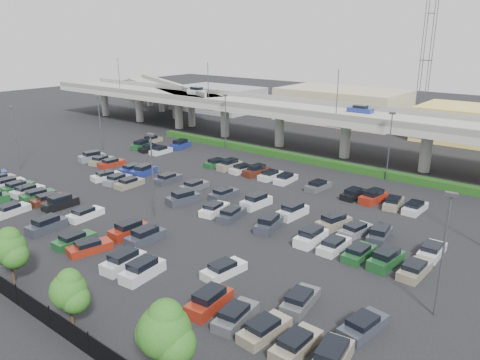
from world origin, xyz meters
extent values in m
plane|color=black|center=(0.00, 0.00, 0.00)|extent=(280.00, 280.00, 0.00)
cube|color=#989890|center=(0.00, 32.00, 7.25)|extent=(150.00, 13.00, 1.10)
cube|color=slate|center=(0.00, 25.75, 8.30)|extent=(150.00, 0.50, 1.00)
cube|color=slate|center=(0.00, 38.25, 8.30)|extent=(150.00, 0.50, 1.00)
cylinder|color=#989890|center=(-65.00, 32.00, 3.35)|extent=(1.80, 1.80, 6.70)
cube|color=slate|center=(-65.00, 32.00, 6.50)|extent=(2.60, 9.75, 0.50)
cylinder|color=#989890|center=(-51.00, 32.00, 3.35)|extent=(1.80, 1.80, 6.70)
cube|color=slate|center=(-51.00, 32.00, 6.50)|extent=(2.60, 9.75, 0.50)
cylinder|color=#989890|center=(-37.00, 32.00, 3.35)|extent=(1.80, 1.80, 6.70)
cube|color=slate|center=(-37.00, 32.00, 6.50)|extent=(2.60, 9.75, 0.50)
cylinder|color=#989890|center=(-23.00, 32.00, 3.35)|extent=(1.80, 1.80, 6.70)
cube|color=slate|center=(-23.00, 32.00, 6.50)|extent=(2.60, 9.75, 0.50)
cylinder|color=#989890|center=(-9.00, 32.00, 3.35)|extent=(1.80, 1.80, 6.70)
cube|color=slate|center=(-9.00, 32.00, 6.50)|extent=(2.60, 9.75, 0.50)
cylinder|color=#989890|center=(5.00, 32.00, 3.35)|extent=(1.80, 1.80, 6.70)
cube|color=slate|center=(5.00, 32.00, 6.50)|extent=(2.60, 9.75, 0.50)
cylinder|color=#989890|center=(19.00, 32.00, 3.35)|extent=(1.80, 1.80, 6.70)
cube|color=slate|center=(19.00, 32.00, 6.50)|extent=(2.60, 9.75, 0.50)
cube|color=silver|center=(-34.00, 35.00, 8.32)|extent=(4.40, 1.82, 1.05)
cube|color=black|center=(-34.00, 35.00, 9.14)|extent=(2.60, 1.60, 0.65)
cube|color=navy|center=(6.00, 35.00, 8.21)|extent=(4.40, 1.82, 0.82)
cube|color=black|center=(6.00, 35.00, 8.84)|extent=(2.30, 1.60, 0.50)
cylinder|color=#4A4A4E|center=(-50.00, 25.90, 11.80)|extent=(0.14, 0.14, 8.00)
cylinder|color=#4A4A4E|center=(-22.00, 25.90, 11.80)|extent=(0.14, 0.14, 8.00)
cylinder|color=#4A4A4E|center=(6.00, 25.90, 11.80)|extent=(0.14, 0.14, 8.00)
cube|color=#989890|center=(-52.00, 43.00, 7.25)|extent=(50.93, 30.13, 1.10)
cube|color=slate|center=(-52.00, 43.00, 8.30)|extent=(47.34, 22.43, 1.00)
cylinder|color=#989890|center=(-69.22, 51.03, 3.35)|extent=(1.60, 1.60, 6.70)
cylinder|color=#989890|center=(-58.34, 45.96, 3.35)|extent=(1.60, 1.60, 6.70)
cylinder|color=#989890|center=(-47.47, 40.89, 3.35)|extent=(1.60, 1.60, 6.70)
cylinder|color=#989890|center=(-36.59, 35.82, 3.35)|extent=(1.60, 1.60, 6.70)
cube|color=#163910|center=(0.00, 25.00, 0.55)|extent=(66.00, 1.60, 1.10)
cylinder|color=black|center=(6.00, -28.00, 1.00)|extent=(0.10, 0.10, 2.00)
cylinder|color=black|center=(11.00, -28.00, 1.00)|extent=(0.10, 0.10, 2.00)
cylinder|color=black|center=(16.00, -28.00, 1.00)|extent=(0.10, 0.10, 2.00)
cylinder|color=#332316|center=(2.00, -26.39, 0.99)|extent=(0.26, 0.26, 1.97)
sphere|color=#164913|center=(2.00, -26.39, 3.39)|extent=(3.07, 3.07, 3.07)
sphere|color=#164913|center=(2.71, -26.29, 2.85)|extent=(2.41, 2.41, 2.41)
sphere|color=#164913|center=(1.40, -26.47, 3.07)|extent=(2.41, 2.41, 2.41)
sphere|color=#164913|center=(2.04, -26.27, 4.27)|extent=(2.08, 2.08, 2.08)
cylinder|color=#332316|center=(12.00, -26.82, 0.90)|extent=(0.26, 0.26, 1.80)
sphere|color=#164913|center=(12.00, -26.82, 3.09)|extent=(2.79, 2.79, 2.79)
sphere|color=#164913|center=(12.65, -26.72, 2.59)|extent=(2.19, 2.19, 2.19)
sphere|color=#164913|center=(11.45, -26.90, 2.79)|extent=(2.19, 2.19, 2.19)
sphere|color=#164913|center=(12.04, -26.70, 3.89)|extent=(1.89, 1.89, 1.89)
sphere|color=#164913|center=(22.00, -26.38, 3.80)|extent=(3.43, 3.43, 3.43)
sphere|color=#164913|center=(22.80, -26.28, 3.19)|extent=(2.70, 2.70, 2.70)
sphere|color=#164913|center=(21.33, -26.46, 3.43)|extent=(2.70, 2.70, 2.70)
sphere|color=#164913|center=(22.04, -26.26, 4.78)|extent=(2.33, 2.33, 2.33)
cube|color=silver|center=(-14.50, -18.50, 0.41)|extent=(2.35, 4.59, 0.82)
cube|color=black|center=(-14.50, -18.70, 1.04)|extent=(1.88, 2.48, 0.50)
cube|color=#2F333E|center=(-6.25, -18.50, 0.53)|extent=(2.18, 4.54, 1.05)
cube|color=black|center=(-6.25, -18.50, 1.34)|extent=(1.81, 2.72, 0.65)
cube|color=#1B4D23|center=(-0.75, -18.50, 0.41)|extent=(1.90, 4.43, 0.82)
cube|color=black|center=(-0.75, -18.70, 1.04)|extent=(1.64, 2.33, 0.50)
cube|color=maroon|center=(2.00, -18.50, 0.41)|extent=(2.74, 4.69, 0.82)
cube|color=black|center=(2.00, -18.70, 1.04)|extent=(2.07, 2.60, 0.50)
cube|color=silver|center=(7.50, -18.50, 0.53)|extent=(2.19, 4.54, 1.05)
cube|color=black|center=(7.50, -18.50, 1.34)|extent=(1.82, 2.73, 0.65)
cube|color=silver|center=(10.25, -18.50, 0.53)|extent=(2.26, 4.56, 1.05)
cube|color=black|center=(10.25, -18.50, 1.34)|extent=(1.86, 2.75, 0.65)
cube|color=maroon|center=(18.50, -18.50, 0.53)|extent=(2.21, 4.55, 1.05)
cube|color=black|center=(18.50, -18.50, 1.34)|extent=(1.83, 2.73, 0.65)
cube|color=#494C50|center=(21.25, -18.50, 0.41)|extent=(2.37, 4.60, 0.82)
cube|color=black|center=(21.25, -18.70, 1.04)|extent=(1.89, 2.49, 0.50)
cube|color=gray|center=(24.00, -18.50, 0.41)|extent=(2.17, 4.53, 0.82)
cube|color=black|center=(24.00, -18.70, 1.04)|extent=(1.78, 2.42, 0.50)
cube|color=gray|center=(26.75, -18.50, 0.41)|extent=(1.93, 4.44, 0.82)
cube|color=black|center=(26.75, -18.70, 1.04)|extent=(1.66, 2.34, 0.50)
cube|color=gray|center=(29.50, -18.50, 0.53)|extent=(2.43, 4.61, 1.05)
cube|color=black|center=(29.50, -18.50, 1.34)|extent=(1.96, 2.80, 0.65)
cube|color=silver|center=(-25.50, -13.50, 0.41)|extent=(2.12, 4.51, 0.82)
cube|color=black|center=(-25.50, -13.70, 1.04)|extent=(1.76, 2.40, 0.50)
cube|color=#1B4D23|center=(-22.75, -13.50, 0.41)|extent=(2.17, 4.53, 0.82)
cube|color=black|center=(-22.75, -13.70, 1.04)|extent=(1.78, 2.42, 0.50)
cube|color=silver|center=(-20.00, -13.50, 0.41)|extent=(2.30, 4.58, 0.82)
cube|color=black|center=(-20.00, -13.70, 1.04)|extent=(1.85, 2.47, 0.50)
cube|color=#1B4D23|center=(-17.25, -13.50, 0.41)|extent=(2.21, 4.55, 0.82)
cube|color=black|center=(-17.25, -13.70, 1.04)|extent=(1.80, 2.43, 0.50)
cube|color=#481F13|center=(-14.50, -13.50, 0.41)|extent=(2.23, 4.55, 0.82)
cube|color=black|center=(-14.50, -13.70, 1.04)|extent=(1.81, 2.44, 0.50)
cube|color=black|center=(-11.75, -13.50, 0.53)|extent=(1.85, 4.41, 1.05)
cube|color=black|center=(-11.75, -13.50, 1.34)|extent=(1.62, 2.61, 0.65)
cube|color=white|center=(-6.25, -13.50, 0.41)|extent=(2.20, 4.54, 0.82)
cube|color=black|center=(-6.25, -13.70, 1.04)|extent=(1.80, 2.43, 0.50)
cube|color=maroon|center=(2.00, -13.50, 0.53)|extent=(1.90, 4.43, 1.05)
cube|color=black|center=(2.00, -13.50, 1.34)|extent=(1.65, 2.63, 0.65)
cube|color=#2F333E|center=(4.75, -13.50, 0.53)|extent=(1.83, 4.40, 1.05)
cube|color=black|center=(4.75, -13.50, 1.34)|extent=(1.60, 2.60, 0.65)
cube|color=silver|center=(15.75, -13.50, 0.41)|extent=(2.32, 4.58, 0.82)
cube|color=black|center=(15.75, -13.70, 1.04)|extent=(1.86, 2.47, 0.50)
cube|color=#494C50|center=(24.00, -13.50, 0.41)|extent=(2.41, 4.61, 0.82)
cube|color=black|center=(24.00, -13.70, 1.04)|extent=(1.90, 2.50, 0.50)
cube|color=#2F333E|center=(29.50, -13.50, 0.41)|extent=(2.43, 4.62, 0.82)
cube|color=black|center=(29.50, -13.70, 1.04)|extent=(1.91, 2.51, 0.50)
cube|color=silver|center=(-17.25, -2.50, 0.41)|extent=(2.57, 4.65, 0.82)
cube|color=black|center=(-17.25, -2.70, 1.04)|extent=(1.98, 2.55, 0.50)
cube|color=slate|center=(-14.50, -2.50, 0.41)|extent=(2.46, 4.62, 0.82)
cube|color=black|center=(-14.50, -2.70, 1.04)|extent=(1.93, 2.51, 0.50)
cube|color=gray|center=(-11.75, -2.50, 0.41)|extent=(2.02, 4.48, 0.82)
cube|color=black|center=(-11.75, -2.70, 1.04)|extent=(1.71, 2.37, 0.50)
cube|color=#2F333E|center=(-0.75, -2.50, 0.53)|extent=(2.68, 4.68, 1.05)
cube|color=black|center=(-0.75, -2.50, 1.34)|extent=(2.10, 2.87, 0.65)
cube|color=white|center=(4.75, -2.50, 0.41)|extent=(2.46, 4.62, 0.82)
cube|color=black|center=(4.75, -2.70, 1.04)|extent=(1.93, 2.52, 0.50)
cube|color=#2F333E|center=(7.50, -2.50, 0.41)|extent=(2.52, 4.64, 0.82)
cube|color=black|center=(7.50, -2.70, 1.04)|extent=(1.96, 2.53, 0.50)
cube|color=#2F333E|center=(13.00, -2.50, 0.53)|extent=(2.64, 4.67, 1.05)
cube|color=black|center=(13.00, -2.50, 1.34)|extent=(2.08, 2.86, 0.65)
cube|color=white|center=(18.50, -2.50, 0.53)|extent=(1.82, 4.40, 1.05)
cube|color=black|center=(18.50, -2.50, 1.34)|extent=(1.60, 2.60, 0.65)
cube|color=silver|center=(21.25, -2.50, 0.41)|extent=(1.83, 4.40, 0.82)
cube|color=black|center=(21.25, -2.70, 1.04)|extent=(1.61, 2.30, 0.50)
cube|color=#1B4D23|center=(24.00, -2.50, 0.41)|extent=(1.93, 4.45, 0.82)
cube|color=black|center=(24.00, -2.70, 1.04)|extent=(1.66, 2.34, 0.50)
cube|color=#1B4D23|center=(26.75, -2.50, 0.53)|extent=(2.25, 4.56, 1.05)
cube|color=black|center=(26.75, -2.50, 1.34)|extent=(1.85, 2.75, 0.65)
cube|color=gray|center=(29.50, -2.50, 0.41)|extent=(1.95, 4.45, 0.82)
cube|color=black|center=(29.50, -2.70, 1.04)|extent=(1.67, 2.35, 0.50)
cube|color=slate|center=(-28.25, 2.50, 0.53)|extent=(2.56, 4.65, 1.05)
cube|color=black|center=(-28.25, 2.50, 1.34)|extent=(2.03, 2.84, 0.65)
cube|color=gray|center=(-25.50, 2.50, 0.41)|extent=(2.63, 4.67, 0.82)
cube|color=black|center=(-25.50, 2.30, 1.04)|extent=(2.01, 2.56, 0.50)
cube|color=maroon|center=(-22.75, 2.50, 0.41)|extent=(1.94, 4.45, 0.82)
cube|color=black|center=(-22.75, 2.30, 1.04)|extent=(1.66, 2.34, 0.50)
cube|color=navy|center=(-17.25, 2.50, 0.41)|extent=(1.87, 4.42, 0.82)
cube|color=black|center=(-17.25, 2.30, 1.04)|extent=(1.63, 2.32, 0.50)
cube|color=navy|center=(-14.50, 2.50, 0.53)|extent=(2.43, 4.61, 1.05)
cube|color=black|center=(-14.50, 2.50, 1.34)|extent=(1.95, 2.80, 0.65)
cube|color=#2F333E|center=(-9.00, 2.50, 0.41)|extent=(1.89, 4.43, 0.82)
cube|color=black|center=(-9.00, 2.30, 1.04)|extent=(1.64, 2.33, 0.50)
cube|color=#494C50|center=(-3.50, 2.50, 0.41)|extent=(1.82, 4.40, 0.82)
cube|color=black|center=(-3.50, 2.30, 1.04)|extent=(1.60, 2.30, 0.50)
cube|color=#2F333E|center=(2.00, 2.50, 0.41)|extent=(2.08, 4.50, 0.82)
cube|color=black|center=(2.00, 2.30, 1.04)|extent=(1.74, 2.39, 0.50)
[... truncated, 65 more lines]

